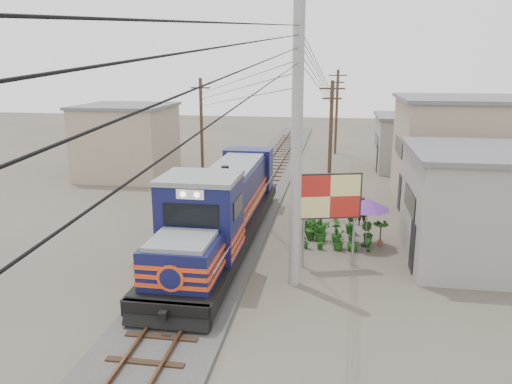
% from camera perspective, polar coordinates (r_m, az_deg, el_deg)
% --- Properties ---
extents(ground, '(120.00, 120.00, 0.00)m').
position_cam_1_polar(ground, '(20.02, -5.69, -9.10)').
color(ground, '#473F35').
rests_on(ground, ground).
extents(ballast, '(3.60, 70.00, 0.16)m').
position_cam_1_polar(ballast, '(29.23, -0.72, -1.24)').
color(ballast, '#595651').
rests_on(ballast, ground).
extents(track, '(1.15, 70.00, 0.12)m').
position_cam_1_polar(track, '(29.18, -0.72, -0.90)').
color(track, '#51331E').
rests_on(track, ground).
extents(locomotive, '(2.88, 15.69, 3.89)m').
position_cam_1_polar(locomotive, '(22.21, -3.81, -1.99)').
color(locomotive, black).
rests_on(locomotive, ground).
extents(utility_pole_main, '(0.40, 0.40, 10.00)m').
position_cam_1_polar(utility_pole_main, '(17.53, 4.65, 4.63)').
color(utility_pole_main, '#9E9B93').
rests_on(utility_pole_main, ground).
extents(wooden_pole_mid, '(1.60, 0.24, 7.00)m').
position_cam_1_polar(wooden_pole_mid, '(32.01, 8.53, 6.56)').
color(wooden_pole_mid, '#4C3826').
rests_on(wooden_pole_mid, ground).
extents(wooden_pole_far, '(1.60, 0.24, 7.50)m').
position_cam_1_polar(wooden_pole_far, '(45.90, 9.20, 9.19)').
color(wooden_pole_far, '#4C3826').
rests_on(wooden_pole_far, ground).
extents(wooden_pole_left, '(1.60, 0.24, 7.00)m').
position_cam_1_polar(wooden_pole_left, '(37.30, -6.25, 7.73)').
color(wooden_pole_left, '#4C3826').
rests_on(wooden_pole_left, ground).
extents(power_lines, '(9.65, 19.00, 3.30)m').
position_cam_1_polar(power_lines, '(26.69, -1.65, 13.55)').
color(power_lines, black).
rests_on(power_lines, ground).
extents(shophouse_front, '(7.35, 6.30, 4.70)m').
position_cam_1_polar(shophouse_front, '(22.47, 26.06, -1.53)').
color(shophouse_front, gray).
rests_on(shophouse_front, ground).
extents(shophouse_mid, '(8.40, 7.35, 6.20)m').
position_cam_1_polar(shophouse_mid, '(31.07, 23.37, 4.24)').
color(shophouse_mid, gray).
rests_on(shophouse_mid, ground).
extents(shophouse_back, '(6.30, 6.30, 4.20)m').
position_cam_1_polar(shophouse_back, '(40.62, 17.87, 5.43)').
color(shophouse_back, gray).
rests_on(shophouse_back, ground).
extents(shophouse_left, '(6.30, 6.30, 5.20)m').
position_cam_1_polar(shophouse_left, '(37.23, -14.51, 5.69)').
color(shophouse_left, gray).
rests_on(shophouse_left, ground).
extents(billboard, '(2.45, 0.77, 3.87)m').
position_cam_1_polar(billboard, '(19.72, 8.45, -0.74)').
color(billboard, '#99999E').
rests_on(billboard, ground).
extents(market_umbrella, '(2.66, 2.66, 2.22)m').
position_cam_1_polar(market_umbrella, '(22.58, 12.65, -1.39)').
color(market_umbrella, black).
rests_on(market_umbrella, ground).
extents(vendor, '(0.60, 0.46, 1.48)m').
position_cam_1_polar(vendor, '(25.83, 12.00, -2.16)').
color(vendor, black).
rests_on(vendor, ground).
extents(plant_nursery, '(3.76, 3.30, 1.12)m').
position_cam_1_polar(plant_nursery, '(23.59, 8.10, -4.18)').
color(plant_nursery, '#1E5317').
rests_on(plant_nursery, ground).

